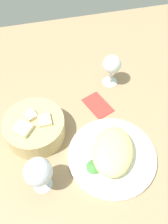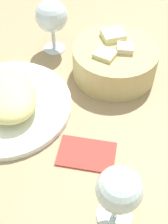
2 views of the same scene
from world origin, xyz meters
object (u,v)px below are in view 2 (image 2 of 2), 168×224
(wine_glass_near, at_px, (119,191))
(folded_napkin, at_px, (87,153))
(wine_glass_far, at_px, (52,18))
(bread_basket, at_px, (114,60))
(plate, at_px, (8,105))

(wine_glass_near, distance_m, folded_napkin, 0.15)
(wine_glass_near, xyz_separation_m, wine_glass_far, (-0.35, 0.31, 0.00))
(bread_basket, bearing_deg, wine_glass_far, 179.08)
(plate, height_order, wine_glass_near, wine_glass_near)
(plate, relative_size, wine_glass_far, 2.05)
(plate, xyz_separation_m, folded_napkin, (0.21, -0.01, -0.00))
(wine_glass_near, relative_size, wine_glass_far, 0.95)
(plate, xyz_separation_m, wine_glass_near, (0.31, -0.09, 0.08))
(wine_glass_far, height_order, folded_napkin, wine_glass_far)
(wine_glass_far, bearing_deg, folded_napkin, -43.89)
(bread_basket, distance_m, wine_glass_near, 0.36)
(wine_glass_far, bearing_deg, bread_basket, -0.92)
(folded_napkin, bearing_deg, wine_glass_near, -58.91)
(bread_basket, height_order, folded_napkin, bread_basket)
(wine_glass_far, relative_size, folded_napkin, 1.24)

